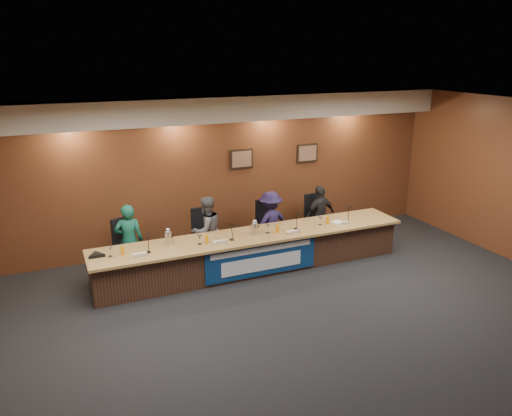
{
  "coord_description": "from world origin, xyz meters",
  "views": [
    {
      "loc": [
        -3.46,
        -5.77,
        4.07
      ],
      "look_at": [
        0.11,
        2.51,
        1.21
      ],
      "focal_mm": 35.0,
      "sensor_mm": 36.0,
      "label": 1
    }
  ],
  "objects_px": {
    "panelist_c": "(270,223)",
    "office_chair_b": "(205,239)",
    "panelist_d": "(320,215)",
    "carafe_mid": "(255,229)",
    "dais_body": "(253,253)",
    "office_chair_a": "(129,250)",
    "panelist_a": "(129,241)",
    "office_chair_c": "(268,229)",
    "speakerphone": "(96,255)",
    "carafe_left": "(168,238)",
    "panelist_b": "(207,230)",
    "banner": "(262,259)",
    "office_chair_d": "(317,222)"
  },
  "relations": [
    {
      "from": "panelist_c",
      "to": "office_chair_b",
      "type": "height_order",
      "value": "panelist_c"
    },
    {
      "from": "panelist_d",
      "to": "carafe_mid",
      "type": "distance_m",
      "value": 1.99
    },
    {
      "from": "dais_body",
      "to": "office_chair_a",
      "type": "xyz_separation_m",
      "value": [
        -2.21,
        0.76,
        0.13
      ]
    },
    {
      "from": "panelist_a",
      "to": "office_chair_c",
      "type": "distance_m",
      "value": 2.89
    },
    {
      "from": "speakerphone",
      "to": "carafe_left",
      "type": "bearing_deg",
      "value": 1.29
    },
    {
      "from": "panelist_b",
      "to": "carafe_left",
      "type": "relative_size",
      "value": 5.32
    },
    {
      "from": "office_chair_b",
      "to": "carafe_left",
      "type": "xyz_separation_m",
      "value": [
        -0.91,
        -0.7,
        0.4
      ]
    },
    {
      "from": "office_chair_c",
      "to": "panelist_c",
      "type": "bearing_deg",
      "value": -84.09
    },
    {
      "from": "panelist_d",
      "to": "office_chair_b",
      "type": "height_order",
      "value": "panelist_d"
    },
    {
      "from": "carafe_left",
      "to": "speakerphone",
      "type": "relative_size",
      "value": 0.81
    },
    {
      "from": "panelist_c",
      "to": "carafe_left",
      "type": "xyz_separation_m",
      "value": [
        -2.29,
        -0.6,
        0.22
      ]
    },
    {
      "from": "office_chair_b",
      "to": "banner",
      "type": "bearing_deg",
      "value": -59.83
    },
    {
      "from": "panelist_c",
      "to": "carafe_left",
      "type": "relative_size",
      "value": 5.1
    },
    {
      "from": "banner",
      "to": "office_chair_a",
      "type": "xyz_separation_m",
      "value": [
        -2.21,
        1.17,
        0.1
      ]
    },
    {
      "from": "banner",
      "to": "office_chair_b",
      "type": "xyz_separation_m",
      "value": [
        -0.71,
        1.17,
        0.1
      ]
    },
    {
      "from": "office_chair_a",
      "to": "banner",
      "type": "bearing_deg",
      "value": -47.4
    },
    {
      "from": "office_chair_c",
      "to": "carafe_mid",
      "type": "relative_size",
      "value": 2.12
    },
    {
      "from": "dais_body",
      "to": "carafe_mid",
      "type": "xyz_separation_m",
      "value": [
        0.01,
        -0.06,
        0.51
      ]
    },
    {
      "from": "office_chair_b",
      "to": "panelist_c",
      "type": "bearing_deg",
      "value": -5.24
    },
    {
      "from": "panelist_c",
      "to": "office_chair_b",
      "type": "distance_m",
      "value": 1.4
    },
    {
      "from": "panelist_a",
      "to": "carafe_mid",
      "type": "relative_size",
      "value": 6.23
    },
    {
      "from": "office_chair_c",
      "to": "office_chair_b",
      "type": "bearing_deg",
      "value": -174.09
    },
    {
      "from": "office_chair_b",
      "to": "office_chair_d",
      "type": "bearing_deg",
      "value": -1.1
    },
    {
      "from": "office_chair_a",
      "to": "panelist_c",
      "type": "bearing_deg",
      "value": -21.44
    },
    {
      "from": "office_chair_d",
      "to": "dais_body",
      "type": "bearing_deg",
      "value": -156.62
    },
    {
      "from": "dais_body",
      "to": "carafe_left",
      "type": "xyz_separation_m",
      "value": [
        -1.62,
        0.05,
        0.53
      ]
    },
    {
      "from": "panelist_b",
      "to": "carafe_mid",
      "type": "height_order",
      "value": "panelist_b"
    },
    {
      "from": "office_chair_c",
      "to": "carafe_left",
      "type": "height_order",
      "value": "carafe_left"
    },
    {
      "from": "panelist_a",
      "to": "office_chair_b",
      "type": "height_order",
      "value": "panelist_a"
    },
    {
      "from": "carafe_mid",
      "to": "office_chair_d",
      "type": "bearing_deg",
      "value": 23.88
    },
    {
      "from": "banner",
      "to": "panelist_c",
      "type": "relative_size",
      "value": 1.66
    },
    {
      "from": "dais_body",
      "to": "office_chair_a",
      "type": "distance_m",
      "value": 2.34
    },
    {
      "from": "panelist_a",
      "to": "office_chair_a",
      "type": "bearing_deg",
      "value": -78.39
    },
    {
      "from": "office_chair_a",
      "to": "office_chair_d",
      "type": "relative_size",
      "value": 1.0
    },
    {
      "from": "panelist_d",
      "to": "carafe_mid",
      "type": "bearing_deg",
      "value": 10.23
    },
    {
      "from": "panelist_d",
      "to": "speakerphone",
      "type": "bearing_deg",
      "value": -3.35
    },
    {
      "from": "banner",
      "to": "panelist_a",
      "type": "bearing_deg",
      "value": 154.11
    },
    {
      "from": "panelist_d",
      "to": "office_chair_c",
      "type": "bearing_deg",
      "value": -15.84
    },
    {
      "from": "office_chair_a",
      "to": "office_chair_c",
      "type": "height_order",
      "value": "same"
    },
    {
      "from": "dais_body",
      "to": "banner",
      "type": "bearing_deg",
      "value": -90.0
    },
    {
      "from": "office_chair_b",
      "to": "office_chair_d",
      "type": "xyz_separation_m",
      "value": [
        2.56,
        0.0,
        0.0
      ]
    },
    {
      "from": "panelist_c",
      "to": "speakerphone",
      "type": "xyz_separation_m",
      "value": [
        -3.53,
        -0.63,
        0.11
      ]
    },
    {
      "from": "office_chair_d",
      "to": "speakerphone",
      "type": "xyz_separation_m",
      "value": [
        -4.71,
        -0.73,
        0.3
      ]
    },
    {
      "from": "office_chair_d",
      "to": "carafe_left",
      "type": "xyz_separation_m",
      "value": [
        -3.47,
        -0.7,
        0.4
      ]
    },
    {
      "from": "dais_body",
      "to": "office_chair_b",
      "type": "distance_m",
      "value": 1.05
    },
    {
      "from": "panelist_a",
      "to": "panelist_d",
      "type": "relative_size",
      "value": 1.07
    },
    {
      "from": "panelist_b",
      "to": "carafe_mid",
      "type": "relative_size",
      "value": 6.11
    },
    {
      "from": "office_chair_b",
      "to": "speakerphone",
      "type": "height_order",
      "value": "speakerphone"
    },
    {
      "from": "dais_body",
      "to": "panelist_b",
      "type": "distance_m",
      "value": 1.03
    },
    {
      "from": "banner",
      "to": "panelist_c",
      "type": "bearing_deg",
      "value": 58.01
    }
  ]
}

